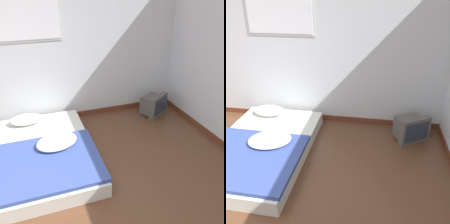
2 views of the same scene
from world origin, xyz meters
The scene contains 3 objects.
wall_back centered at (0.00, 2.55, 1.29)m, with size 8.06×0.08×2.60m.
mattress_bed centered at (0.19, 1.38, 0.13)m, with size 1.33×2.05×0.34m.
crt_tv centered at (2.31, 2.11, 0.20)m, with size 0.55×0.52×0.41m.
Camera 2 is at (1.74, -1.31, 2.20)m, focal length 40.00 mm.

